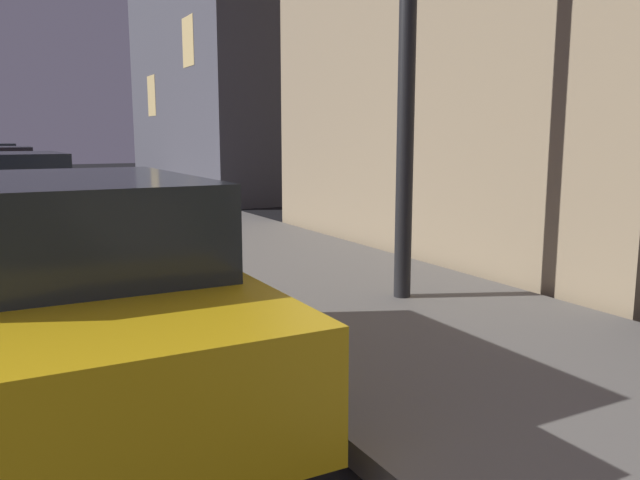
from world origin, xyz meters
The scene contains 2 objects.
car_yellow_cab centered at (2.85, 3.91, 0.71)m, with size 2.10×4.21×1.43m.
car_blue centered at (2.85, 10.41, 0.71)m, with size 2.06×4.18×1.43m.
Camera 1 is at (2.43, -0.39, 1.68)m, focal length 35.68 mm.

